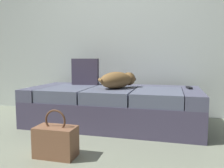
{
  "coord_description": "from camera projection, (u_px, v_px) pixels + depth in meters",
  "views": [
    {
      "loc": [
        0.65,
        -1.49,
        0.76
      ],
      "look_at": [
        0.0,
        1.02,
        0.48
      ],
      "focal_mm": 36.76,
      "sensor_mm": 36.0,
      "label": 1
    }
  ],
  "objects": [
    {
      "name": "back_wall",
      "position": [
        125.0,
        14.0,
        3.2
      ],
      "size": [
        6.4,
        0.1,
        2.8
      ],
      "primitive_type": "cube",
      "color": "silver",
      "rests_on": "ground"
    },
    {
      "name": "tv_remote",
      "position": [
        189.0,
        88.0,
        2.59
      ],
      "size": [
        0.07,
        0.16,
        0.02
      ],
      "primitive_type": "cube",
      "rotation": [
        0.0,
        0.0,
        0.17
      ],
      "color": "black",
      "rests_on": "couch"
    },
    {
      "name": "couch",
      "position": [
        113.0,
        106.0,
        2.69
      ],
      "size": [
        1.96,
        0.91,
        0.43
      ],
      "color": "#4C4560",
      "rests_on": "ground"
    },
    {
      "name": "ground_plane",
      "position": [
        77.0,
        164.0,
        1.68
      ],
      "size": [
        10.0,
        10.0,
        0.0
      ],
      "primitive_type": "plane",
      "color": "gray"
    },
    {
      "name": "handbag",
      "position": [
        56.0,
        141.0,
        1.79
      ],
      "size": [
        0.32,
        0.18,
        0.38
      ],
      "color": "#926043",
      "rests_on": "ground"
    },
    {
      "name": "dog_tan",
      "position": [
        118.0,
        80.0,
        2.62
      ],
      "size": [
        0.44,
        0.51,
        0.19
      ],
      "color": "olive",
      "rests_on": "couch"
    },
    {
      "name": "throw_pillow",
      "position": [
        85.0,
        72.0,
        3.0
      ],
      "size": [
        0.35,
        0.16,
        0.34
      ],
      "primitive_type": "cube",
      "rotation": [
        0.0,
        0.0,
        0.11
      ],
      "color": "#484053",
      "rests_on": "couch"
    }
  ]
}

